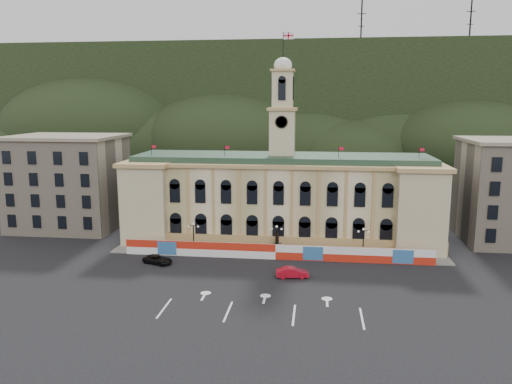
# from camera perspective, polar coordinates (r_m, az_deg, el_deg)

# --- Properties ---
(ground) EXTENTS (260.00, 260.00, 0.00)m
(ground) POSITION_cam_1_polar(r_m,az_deg,el_deg) (67.28, 1.14, -11.62)
(ground) COLOR black
(ground) RESTS_ON ground
(lane_markings) EXTENTS (26.00, 10.00, 0.02)m
(lane_markings) POSITION_cam_1_polar(r_m,az_deg,el_deg) (62.69, 0.65, -13.31)
(lane_markings) COLOR white
(lane_markings) RESTS_ON ground
(hill_ridge) EXTENTS (230.00, 80.00, 64.00)m
(hill_ridge) POSITION_cam_1_polar(r_m,az_deg,el_deg) (184.28, 5.13, 8.50)
(hill_ridge) COLOR black
(hill_ridge) RESTS_ON ground
(city_hall) EXTENTS (56.20, 17.60, 37.10)m
(city_hall) POSITION_cam_1_polar(r_m,az_deg,el_deg) (91.59, 2.94, -0.58)
(city_hall) COLOR beige
(city_hall) RESTS_ON ground
(side_building_left) EXTENTS (21.00, 17.00, 18.60)m
(side_building_left) POSITION_cam_1_polar(r_m,az_deg,el_deg) (106.49, -20.66, 1.10)
(side_building_left) COLOR #BDAA91
(side_building_left) RESTS_ON ground
(hoarding_fence) EXTENTS (50.00, 0.44, 2.50)m
(hoarding_fence) POSITION_cam_1_polar(r_m,az_deg,el_deg) (81.01, 2.29, -6.84)
(hoarding_fence) COLOR red
(hoarding_fence) RESTS_ON ground
(pavement) EXTENTS (56.00, 5.50, 0.16)m
(pavement) POSITION_cam_1_polar(r_m,az_deg,el_deg) (83.91, 2.40, -7.07)
(pavement) COLOR slate
(pavement) RESTS_ON ground
(statue) EXTENTS (1.40, 1.40, 3.72)m
(statue) POSITION_cam_1_polar(r_m,az_deg,el_deg) (83.83, 2.42, -6.30)
(statue) COLOR #595651
(statue) RESTS_ON ground
(lamp_left) EXTENTS (1.96, 0.44, 5.15)m
(lamp_left) POSITION_cam_1_polar(r_m,az_deg,el_deg) (84.59, -7.16, -4.89)
(lamp_left) COLOR black
(lamp_left) RESTS_ON ground
(lamp_center) EXTENTS (1.96, 0.44, 5.15)m
(lamp_center) POSITION_cam_1_polar(r_m,az_deg,el_deg) (82.35, 2.37, -5.24)
(lamp_center) COLOR black
(lamp_center) RESTS_ON ground
(lamp_right) EXTENTS (1.96, 0.44, 5.15)m
(lamp_right) POSITION_cam_1_polar(r_m,az_deg,el_deg) (82.46, 12.16, -5.44)
(lamp_right) COLOR black
(lamp_right) RESTS_ON ground
(red_sedan) EXTENTS (3.09, 5.20, 1.55)m
(red_sedan) POSITION_cam_1_polar(r_m,az_deg,el_deg) (73.19, 4.17, -9.15)
(red_sedan) COLOR #B10C1D
(red_sedan) RESTS_ON ground
(black_suv) EXTENTS (5.49, 6.34, 1.35)m
(black_suv) POSITION_cam_1_polar(r_m,az_deg,el_deg) (80.51, -11.16, -7.58)
(black_suv) COLOR black
(black_suv) RESTS_ON ground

